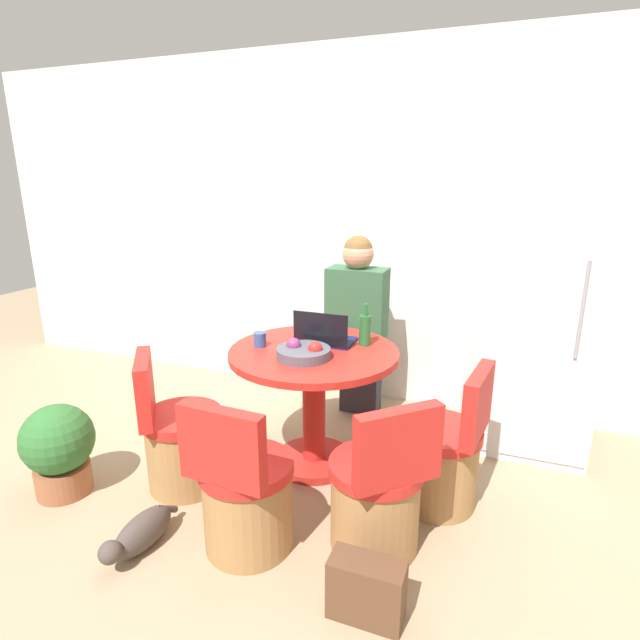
{
  "coord_description": "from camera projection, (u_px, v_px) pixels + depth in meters",
  "views": [
    {
      "loc": [
        0.98,
        -2.23,
        1.7
      ],
      "look_at": [
        -0.02,
        0.38,
        0.89
      ],
      "focal_mm": 28.0,
      "sensor_mm": 36.0,
      "label": 1
    }
  ],
  "objects": [
    {
      "name": "chair_near_left_corner",
      "position": [
        180.0,
        442.0,
        2.79
      ],
      "size": [
        0.51,
        0.51,
        0.79
      ],
      "rotation": [
        0.0,
        0.0,
        2.22
      ],
      "color": "#9E7042",
      "rests_on": "ground_plane"
    },
    {
      "name": "coffee_cup",
      "position": [
        260.0,
        339.0,
        2.9
      ],
      "size": [
        0.07,
        0.07,
        0.08
      ],
      "color": "#2D4C84",
      "rests_on": "dining_table"
    },
    {
      "name": "dining_table",
      "position": [
        314.0,
        385.0,
        2.92
      ],
      "size": [
        0.98,
        0.98,
        0.74
      ],
      "color": "#B2261E",
      "rests_on": "ground_plane"
    },
    {
      "name": "ground_plane",
      "position": [
        300.0,
        489.0,
        2.81
      ],
      "size": [
        12.0,
        12.0,
        0.0
      ],
      "primitive_type": "plane",
      "color": "#9E8466"
    },
    {
      "name": "potted_plant",
      "position": [
        59.0,
        447.0,
        2.72
      ],
      "size": [
        0.38,
        0.38,
        0.52
      ],
      "color": "#935638",
      "rests_on": "ground_plane"
    },
    {
      "name": "handbag",
      "position": [
        366.0,
        589.0,
        1.97
      ],
      "size": [
        0.3,
        0.14,
        0.26
      ],
      "color": "brown",
      "rests_on": "ground_plane"
    },
    {
      "name": "fruit_bowl",
      "position": [
        304.0,
        352.0,
        2.72
      ],
      "size": [
        0.3,
        0.3,
        0.1
      ],
      "color": "#4C4C56",
      "rests_on": "dining_table"
    },
    {
      "name": "cat",
      "position": [
        140.0,
        533.0,
        2.34
      ],
      "size": [
        0.16,
        0.47,
        0.17
      ],
      "rotation": [
        0.0,
        0.0,
        4.63
      ],
      "color": "#473D38",
      "rests_on": "ground_plane"
    },
    {
      "name": "chair_near_camera",
      "position": [
        245.0,
        497.0,
        2.31
      ],
      "size": [
        0.44,
        0.44,
        0.79
      ],
      "rotation": [
        0.0,
        0.0,
        3.1
      ],
      "color": "#9E7042",
      "rests_on": "ground_plane"
    },
    {
      "name": "laptop",
      "position": [
        324.0,
        337.0,
        2.95
      ],
      "size": [
        0.33,
        0.22,
        0.21
      ],
      "rotation": [
        0.0,
        0.0,
        3.14
      ],
      "color": "#141947",
      "rests_on": "dining_table"
    },
    {
      "name": "person_seated",
      "position": [
        358.0,
        321.0,
        3.48
      ],
      "size": [
        0.4,
        0.37,
        1.32
      ],
      "rotation": [
        0.0,
        0.0,
        3.14
      ],
      "color": "#2D2D38",
      "rests_on": "ground_plane"
    },
    {
      "name": "chair_right_side",
      "position": [
        441.0,
        458.0,
        2.63
      ],
      "size": [
        0.46,
        0.45,
        0.79
      ],
      "rotation": [
        0.0,
        0.0,
        -1.71
      ],
      "color": "#9E7042",
      "rests_on": "ground_plane"
    },
    {
      "name": "wall_back",
      "position": [
        372.0,
        232.0,
        3.71
      ],
      "size": [
        7.0,
        0.06,
        2.6
      ],
      "color": "silver",
      "rests_on": "ground_plane"
    },
    {
      "name": "refrigerator",
      "position": [
        533.0,
        308.0,
        3.09
      ],
      "size": [
        0.76,
        0.66,
        1.82
      ],
      "color": "silver",
      "rests_on": "ground_plane"
    },
    {
      "name": "chair_near_right_corner",
      "position": [
        377.0,
        498.0,
        2.31
      ],
      "size": [
        0.51,
        0.51,
        0.79
      ],
      "rotation": [
        0.0,
        0.0,
        -2.38
      ],
      "color": "#9E7042",
      "rests_on": "ground_plane"
    },
    {
      "name": "bottle",
      "position": [
        365.0,
        329.0,
        2.91
      ],
      "size": [
        0.07,
        0.07,
        0.25
      ],
      "color": "#23602D",
      "rests_on": "dining_table"
    }
  ]
}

